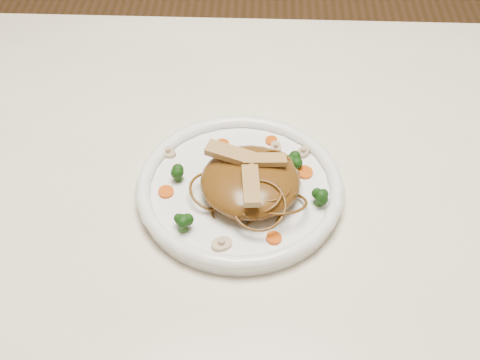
{
  "coord_description": "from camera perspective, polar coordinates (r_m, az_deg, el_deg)",
  "views": [
    {
      "loc": [
        0.01,
        -0.64,
        1.38
      ],
      "look_at": [
        -0.02,
        -0.06,
        0.78
      ],
      "focal_mm": 46.07,
      "sensor_mm": 36.0,
      "label": 1
    }
  ],
  "objects": [
    {
      "name": "table",
      "position": [
        0.97,
        1.11,
        -2.8
      ],
      "size": [
        1.2,
        0.8,
        0.75
      ],
      "color": "white",
      "rests_on": "ground"
    },
    {
      "name": "carrot_3",
      "position": [
        0.9,
        -1.6,
        3.42
      ],
      "size": [
        0.02,
        0.02,
        0.0
      ],
      "primitive_type": "cylinder",
      "rotation": [
        0.0,
        0.0,
        0.0
      ],
      "color": "#D05007",
      "rests_on": "plate"
    },
    {
      "name": "mushroom_3",
      "position": [
        0.9,
        3.33,
        3.0
      ],
      "size": [
        0.02,
        0.02,
        0.01
      ],
      "primitive_type": "cylinder",
      "rotation": [
        0.0,
        0.0,
        1.51
      ],
      "color": "#C7AF95",
      "rests_on": "plate"
    },
    {
      "name": "mushroom_0",
      "position": [
        0.78,
        -1.72,
        -5.94
      ],
      "size": [
        0.04,
        0.04,
        0.01
      ],
      "primitive_type": "cylinder",
      "rotation": [
        0.0,
        0.0,
        0.42
      ],
      "color": "#C7AF95",
      "rests_on": "plate"
    },
    {
      "name": "broccoli_3",
      "position": [
        0.82,
        7.35,
        -1.47
      ],
      "size": [
        0.03,
        0.03,
        0.03
      ],
      "primitive_type": null,
      "rotation": [
        0.0,
        0.0,
        -0.32
      ],
      "color": "#0D370B",
      "rests_on": "plate"
    },
    {
      "name": "carrot_0",
      "position": [
        0.91,
        2.91,
        3.66
      ],
      "size": [
        0.02,
        0.02,
        0.0
      ],
      "primitive_type": "cylinder",
      "rotation": [
        0.0,
        0.0,
        -0.04
      ],
      "color": "#D05007",
      "rests_on": "plate"
    },
    {
      "name": "mushroom_2",
      "position": [
        0.89,
        -6.67,
        2.54
      ],
      "size": [
        0.03,
        0.03,
        0.01
      ],
      "primitive_type": "cylinder",
      "rotation": [
        0.0,
        0.0,
        -0.49
      ],
      "color": "#C7AF95",
      "rests_on": "plate"
    },
    {
      "name": "chicken_b",
      "position": [
        0.82,
        -0.79,
        2.43
      ],
      "size": [
        0.07,
        0.04,
        0.01
      ],
      "primitive_type": "cube",
      "rotation": [
        0.0,
        0.0,
        2.82
      ],
      "color": "tan",
      "rests_on": "noodle_mound"
    },
    {
      "name": "broccoli_1",
      "position": [
        0.85,
        -5.76,
        0.78
      ],
      "size": [
        0.03,
        0.03,
        0.03
      ],
      "primitive_type": null,
      "rotation": [
        0.0,
        0.0,
        0.43
      ],
      "color": "#0D370B",
      "rests_on": "plate"
    },
    {
      "name": "carrot_1",
      "position": [
        0.84,
        -6.86,
        -1.1
      ],
      "size": [
        0.02,
        0.02,
        0.0
      ],
      "primitive_type": "cylinder",
      "rotation": [
        0.0,
        0.0,
        0.14
      ],
      "color": "#D05007",
      "rests_on": "plate"
    },
    {
      "name": "carrot_2",
      "position": [
        0.87,
        6.02,
        0.7
      ],
      "size": [
        0.02,
        0.02,
        0.0
      ],
      "primitive_type": "cylinder",
      "rotation": [
        0.0,
        0.0,
        -0.03
      ],
      "color": "#D05007",
      "rests_on": "plate"
    },
    {
      "name": "plate",
      "position": [
        0.85,
        0.0,
        -1.03
      ],
      "size": [
        0.34,
        0.34,
        0.02
      ],
      "primitive_type": "cylinder",
      "rotation": [
        0.0,
        0.0,
        -0.26
      ],
      "color": "white",
      "rests_on": "table"
    },
    {
      "name": "mushroom_1",
      "position": [
        0.89,
        5.87,
        2.55
      ],
      "size": [
        0.03,
        0.03,
        0.01
      ],
      "primitive_type": "cylinder",
      "rotation": [
        0.0,
        0.0,
        0.91
      ],
      "color": "#C7AF95",
      "rests_on": "plate"
    },
    {
      "name": "chicken_a",
      "position": [
        0.81,
        2.28,
        1.89
      ],
      "size": [
        0.06,
        0.02,
        0.01
      ],
      "primitive_type": "cube",
      "rotation": [
        0.0,
        0.0,
        0.09
      ],
      "color": "tan",
      "rests_on": "noodle_mound"
    },
    {
      "name": "noodle_mound",
      "position": [
        0.82,
        0.97,
        -0.12
      ],
      "size": [
        0.16,
        0.16,
        0.04
      ],
      "primitive_type": "ellipsoid",
      "rotation": [
        0.0,
        0.0,
        0.24
      ],
      "color": "#5A3A11",
      "rests_on": "plate"
    },
    {
      "name": "broccoli_2",
      "position": [
        0.79,
        -5.35,
        -3.9
      ],
      "size": [
        0.03,
        0.03,
        0.03
      ],
      "primitive_type": null,
      "rotation": [
        0.0,
        0.0,
        0.27
      ],
      "color": "#0D370B",
      "rests_on": "plate"
    },
    {
      "name": "chicken_c",
      "position": [
        0.78,
        1.03,
        -0.51
      ],
      "size": [
        0.03,
        0.07,
        0.01
      ],
      "primitive_type": "cube",
      "rotation": [
        0.0,
        0.0,
        4.8
      ],
      "color": "tan",
      "rests_on": "noodle_mound"
    },
    {
      "name": "broccoli_0",
      "position": [
        0.86,
        4.94,
        1.78
      ],
      "size": [
        0.03,
        0.03,
        0.03
      ],
      "primitive_type": null,
      "rotation": [
        0.0,
        0.0,
        0.33
      ],
      "color": "#0D370B",
      "rests_on": "plate"
    },
    {
      "name": "carrot_4",
      "position": [
        0.78,
        3.16,
        -5.39
      ],
      "size": [
        0.02,
        0.02,
        0.0
      ],
      "primitive_type": "cylinder",
      "rotation": [
        0.0,
        0.0,
        -0.26
      ],
      "color": "#D05007",
      "rests_on": "plate"
    }
  ]
}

